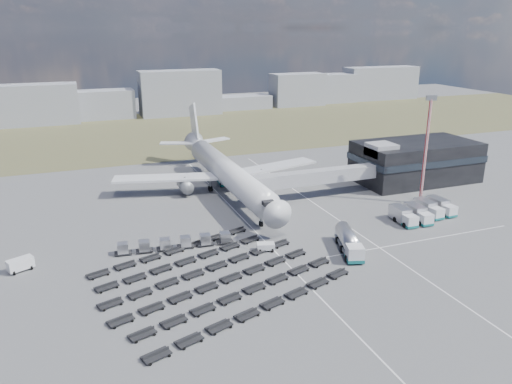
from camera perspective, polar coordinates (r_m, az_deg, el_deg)
name	(u,v)px	position (r m, az deg, el deg)	size (l,w,h in m)	color
ground	(279,244)	(90.89, 2.66, -5.92)	(420.00, 420.00, 0.00)	#565659
grass_strip	(163,132)	(192.49, -10.56, 6.81)	(420.00, 90.00, 0.01)	brown
lane_markings	(319,230)	(97.33, 7.26, -4.36)	(47.12, 110.00, 0.01)	silver
terminal	(415,161)	(132.61, 17.72, 3.44)	(30.40, 16.40, 11.00)	black
jet_bridge	(308,178)	(112.88, 5.99, 1.61)	(30.30, 3.80, 7.05)	#939399
airliner	(225,170)	(117.71, -3.58, 2.49)	(51.59, 64.53, 17.62)	silver
skyline	(139,99)	(229.56, -13.27, 10.32)	(309.11, 27.00, 19.52)	gray
fuel_tanker	(349,242)	(88.55, 10.59, -5.64)	(6.08, 11.46, 3.60)	silver
pushback_tug	(266,247)	(87.81, 1.11, -6.30)	(3.08, 1.73, 1.41)	silver
utility_van	(20,265)	(89.20, -25.32, -7.52)	(3.92, 1.78, 2.13)	silver
catering_truck	(223,178)	(124.86, -3.75, 1.58)	(3.18, 6.44, 2.85)	silver
service_trucks_near	(411,215)	(104.68, 17.28, -2.51)	(6.30, 7.42, 2.88)	silver
service_trucks_far	(435,207)	(110.60, 19.76, -1.67)	(6.27, 7.37, 2.84)	silver
uld_row	(175,243)	(89.47, -9.22, -5.77)	(20.91, 3.78, 1.89)	black
baggage_dollies	(212,277)	(78.72, -5.10, -9.68)	(40.90, 35.51, 0.83)	black
floodlight_mast	(426,151)	(113.92, 18.82, 4.48)	(2.27, 1.84, 23.86)	red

